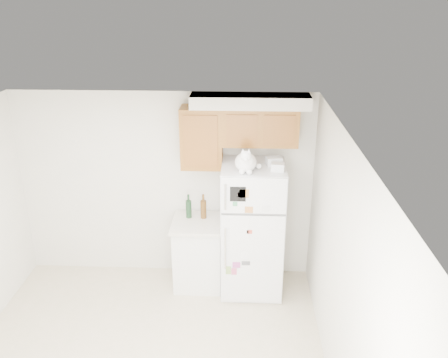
# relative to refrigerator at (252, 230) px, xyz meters

# --- Properties ---
(room_shell) EXTENTS (3.84, 4.04, 2.52)m
(room_shell) POSITION_rel_refrigerator_xyz_m (-1.01, -1.36, 0.82)
(room_shell) COLOR beige
(room_shell) RESTS_ON ground_plane
(refrigerator) EXTENTS (0.76, 0.78, 1.70)m
(refrigerator) POSITION_rel_refrigerator_xyz_m (0.00, 0.00, 0.00)
(refrigerator) COLOR white
(refrigerator) RESTS_ON ground_plane
(base_counter) EXTENTS (0.64, 0.64, 0.92)m
(base_counter) POSITION_rel_refrigerator_xyz_m (-0.69, 0.07, -0.39)
(base_counter) COLOR white
(base_counter) RESTS_ON ground_plane
(cat) EXTENTS (0.31, 0.45, 0.32)m
(cat) POSITION_rel_refrigerator_xyz_m (-0.10, -0.18, 0.97)
(cat) COLOR white
(cat) RESTS_ON refrigerator
(storage_box_back) EXTENTS (0.20, 0.17, 0.10)m
(storage_box_back) POSITION_rel_refrigerator_xyz_m (0.24, 0.04, 0.90)
(storage_box_back) COLOR white
(storage_box_back) RESTS_ON refrigerator
(storage_box_front) EXTENTS (0.16, 0.13, 0.09)m
(storage_box_front) POSITION_rel_refrigerator_xyz_m (0.27, -0.14, 0.89)
(storage_box_front) COLOR white
(storage_box_front) RESTS_ON refrigerator
(bottle_green) EXTENTS (0.07, 0.07, 0.32)m
(bottle_green) POSITION_rel_refrigerator_xyz_m (-0.81, 0.17, 0.23)
(bottle_green) COLOR #19381E
(bottle_green) RESTS_ON base_counter
(bottle_amber) EXTENTS (0.08, 0.08, 0.33)m
(bottle_amber) POSITION_rel_refrigerator_xyz_m (-0.62, 0.16, 0.23)
(bottle_amber) COLOR #593814
(bottle_amber) RESTS_ON base_counter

